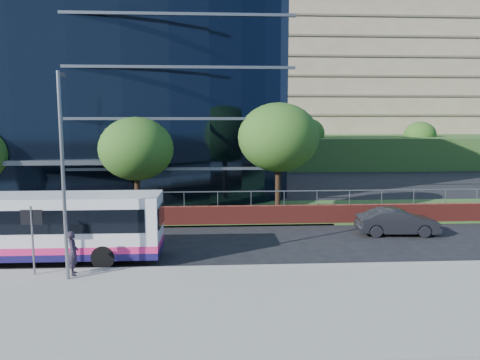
{
  "coord_description": "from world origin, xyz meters",
  "views": [
    {
      "loc": [
        11.66,
        -20.24,
        6.37
      ],
      "look_at": [
        13.38,
        8.0,
        2.68
      ],
      "focal_mm": 35.0,
      "sensor_mm": 36.0,
      "label": 1
    }
  ],
  "objects": [
    {
      "name": "tree_far_c",
      "position": [
        7.0,
        9.0,
        4.54
      ],
      "size": [
        4.62,
        4.62,
        6.51
      ],
      "color": "black",
      "rests_on": "ground"
    },
    {
      "name": "parked_car",
      "position": [
        21.89,
        4.5,
        0.73
      ],
      "size": [
        4.53,
        1.85,
        1.46
      ],
      "primitive_type": "imported",
      "rotation": [
        0.0,
        0.0,
        1.5
      ],
      "color": "black",
      "rests_on": "ground"
    },
    {
      "name": "retaining_wall",
      "position": [
        20.0,
        7.3,
        0.61
      ],
      "size": [
        34.0,
        0.4,
        2.11
      ],
      "color": "maroon",
      "rests_on": "ground"
    },
    {
      "name": "grass_verge",
      "position": [
        24.0,
        11.0,
        0.06
      ],
      "size": [
        36.0,
        8.0,
        0.12
      ],
      "primitive_type": "cube",
      "color": "#2D511E",
      "rests_on": "ground"
    },
    {
      "name": "street_sign",
      "position": [
        4.5,
        -1.59,
        2.15
      ],
      "size": [
        0.85,
        0.09,
        2.8
      ],
      "color": "slate",
      "rests_on": "pavement_near"
    },
    {
      "name": "tree_dist_f",
      "position": [
        40.0,
        42.0,
        4.21
      ],
      "size": [
        4.29,
        4.29,
        6.05
      ],
      "color": "black",
      "rests_on": "ground"
    },
    {
      "name": "city_bus",
      "position": [
        3.86,
        0.64,
        1.61
      ],
      "size": [
        11.25,
        2.63,
        3.04
      ],
      "rotation": [
        0.0,
        0.0,
        -0.0
      ],
      "color": "silver",
      "rests_on": "ground"
    },
    {
      "name": "glass_office",
      "position": [
        -4.0,
        20.85,
        8.0
      ],
      "size": [
        44.0,
        23.1,
        16.0
      ],
      "color": "black",
      "rests_on": "ground"
    },
    {
      "name": "pedestrian",
      "position": [
        6.08,
        -1.69,
        1.04
      ],
      "size": [
        0.58,
        0.74,
        1.79
      ],
      "primitive_type": "imported",
      "rotation": [
        0.0,
        0.0,
        1.83
      ],
      "color": "black",
      "rests_on": "pavement_near"
    },
    {
      "name": "tree_far_d",
      "position": [
        16.0,
        10.0,
        5.19
      ],
      "size": [
        5.28,
        5.28,
        7.44
      ],
      "color": "black",
      "rests_on": "ground"
    },
    {
      "name": "tree_dist_e",
      "position": [
        24.0,
        40.0,
        4.54
      ],
      "size": [
        4.62,
        4.62,
        6.51
      ],
      "color": "black",
      "rests_on": "ground"
    },
    {
      "name": "apartment_block",
      "position": [
        32.0,
        57.21,
        11.11
      ],
      "size": [
        60.0,
        42.0,
        30.0
      ],
      "color": "#2D511E",
      "rests_on": "ground"
    },
    {
      "name": "streetlight_east",
      "position": [
        6.0,
        -2.17,
        4.44
      ],
      "size": [
        0.15,
        0.77,
        8.0
      ],
      "color": "slate",
      "rests_on": "pavement_near"
    }
  ]
}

